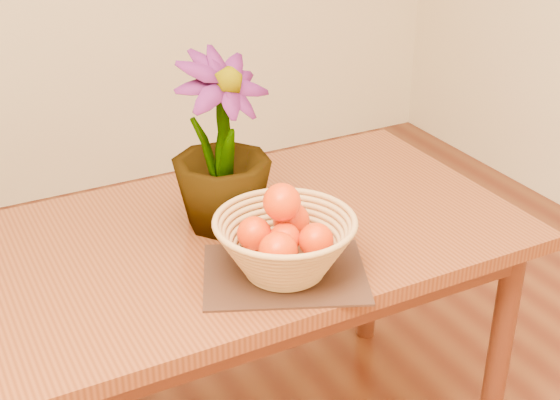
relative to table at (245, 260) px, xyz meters
name	(u,v)px	position (x,y,z in m)	size (l,w,h in m)	color
table	(245,260)	(0.00, 0.00, 0.00)	(1.40, 0.80, 0.75)	brown
placemat	(285,274)	(-0.01, -0.23, 0.09)	(0.37, 0.28, 0.01)	#321A12
wicker_basket	(285,248)	(-0.01, -0.23, 0.16)	(0.32, 0.32, 0.13)	tan
orange_pile	(284,230)	(-0.01, -0.23, 0.20)	(0.19, 0.19, 0.15)	red
potted_plant	(221,144)	(-0.03, 0.06, 0.31)	(0.25, 0.25, 0.44)	#174012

